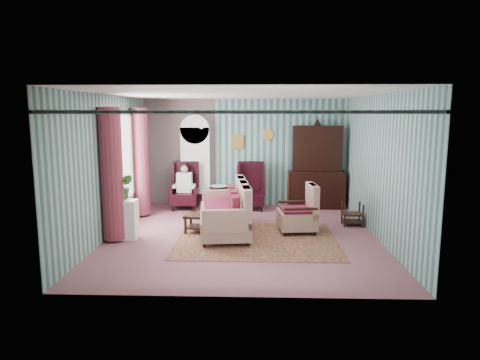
{
  "coord_description": "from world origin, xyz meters",
  "views": [
    {
      "loc": [
        0.24,
        -8.63,
        2.54
      ],
      "look_at": [
        -0.07,
        0.6,
        1.08
      ],
      "focal_mm": 32.0,
      "sensor_mm": 36.0,
      "label": 1
    }
  ],
  "objects_px": {
    "dresser_hutch": "(317,164)",
    "wingback_left": "(185,186)",
    "plant_stand": "(124,220)",
    "sofa": "(224,211)",
    "round_side_table": "(219,197)",
    "bookcase": "(196,165)",
    "coffee_table": "(205,224)",
    "seated_woman": "(185,187)",
    "wingback_right": "(251,186)",
    "floral_armchair": "(297,212)",
    "nest_table": "(352,214)"
  },
  "relations": [
    {
      "from": "wingback_right",
      "to": "round_side_table",
      "type": "height_order",
      "value": "wingback_right"
    },
    {
      "from": "bookcase",
      "to": "floral_armchair",
      "type": "xyz_separation_m",
      "value": [
        2.51,
        -2.52,
        -0.68
      ]
    },
    {
      "from": "bookcase",
      "to": "seated_woman",
      "type": "bearing_deg",
      "value": -122.66
    },
    {
      "from": "bookcase",
      "to": "floral_armchair",
      "type": "height_order",
      "value": "bookcase"
    },
    {
      "from": "wingback_right",
      "to": "plant_stand",
      "type": "xyz_separation_m",
      "value": [
        -2.55,
        -2.75,
        -0.22
      ]
    },
    {
      "from": "wingback_right",
      "to": "coffee_table",
      "type": "relative_size",
      "value": 1.5
    },
    {
      "from": "sofa",
      "to": "coffee_table",
      "type": "bearing_deg",
      "value": 80.2
    },
    {
      "from": "wingback_right",
      "to": "dresser_hutch",
      "type": "bearing_deg",
      "value": 8.77
    },
    {
      "from": "wingback_left",
      "to": "round_side_table",
      "type": "bearing_deg",
      "value": 9.46
    },
    {
      "from": "sofa",
      "to": "round_side_table",
      "type": "bearing_deg",
      "value": 0.54
    },
    {
      "from": "round_side_table",
      "to": "wingback_left",
      "type": "bearing_deg",
      "value": -170.54
    },
    {
      "from": "plant_stand",
      "to": "sofa",
      "type": "height_order",
      "value": "sofa"
    },
    {
      "from": "bookcase",
      "to": "seated_woman",
      "type": "xyz_separation_m",
      "value": [
        -0.25,
        -0.39,
        -0.53
      ]
    },
    {
      "from": "wingback_left",
      "to": "seated_woman",
      "type": "distance_m",
      "value": 0.04
    },
    {
      "from": "round_side_table",
      "to": "sofa",
      "type": "distance_m",
      "value": 2.43
    },
    {
      "from": "bookcase",
      "to": "nest_table",
      "type": "distance_m",
      "value": 4.37
    },
    {
      "from": "seated_woman",
      "to": "floral_armchair",
      "type": "height_order",
      "value": "seated_woman"
    },
    {
      "from": "wingback_right",
      "to": "nest_table",
      "type": "relative_size",
      "value": 2.31
    },
    {
      "from": "floral_armchair",
      "to": "seated_woman",
      "type": "bearing_deg",
      "value": 46.26
    },
    {
      "from": "dresser_hutch",
      "to": "nest_table",
      "type": "relative_size",
      "value": 4.37
    },
    {
      "from": "dresser_hutch",
      "to": "wingback_left",
      "type": "height_order",
      "value": "dresser_hutch"
    },
    {
      "from": "wingback_right",
      "to": "nest_table",
      "type": "distance_m",
      "value": 2.81
    },
    {
      "from": "bookcase",
      "to": "round_side_table",
      "type": "distance_m",
      "value": 1.07
    },
    {
      "from": "seated_woman",
      "to": "round_side_table",
      "type": "relative_size",
      "value": 1.97
    },
    {
      "from": "seated_woman",
      "to": "round_side_table",
      "type": "xyz_separation_m",
      "value": [
        0.9,
        0.15,
        -0.29
      ]
    },
    {
      "from": "dresser_hutch",
      "to": "coffee_table",
      "type": "xyz_separation_m",
      "value": [
        -2.71,
        -2.5,
        -0.99
      ]
    },
    {
      "from": "round_side_table",
      "to": "bookcase",
      "type": "bearing_deg",
      "value": 159.73
    },
    {
      "from": "bookcase",
      "to": "sofa",
      "type": "relative_size",
      "value": 1.01
    },
    {
      "from": "dresser_hutch",
      "to": "floral_armchair",
      "type": "distance_m",
      "value": 2.62
    },
    {
      "from": "wingback_right",
      "to": "floral_armchair",
      "type": "relative_size",
      "value": 1.42
    },
    {
      "from": "wingback_left",
      "to": "nest_table",
      "type": "bearing_deg",
      "value": -20.85
    },
    {
      "from": "wingback_left",
      "to": "coffee_table",
      "type": "xyz_separation_m",
      "value": [
        0.79,
        -2.23,
        -0.43
      ]
    },
    {
      "from": "floral_armchair",
      "to": "plant_stand",
      "type": "bearing_deg",
      "value": 93.77
    },
    {
      "from": "dresser_hutch",
      "to": "wingback_right",
      "type": "bearing_deg",
      "value": -171.23
    },
    {
      "from": "bookcase",
      "to": "coffee_table",
      "type": "xyz_separation_m",
      "value": [
        0.54,
        -2.62,
        -0.93
      ]
    },
    {
      "from": "bookcase",
      "to": "dresser_hutch",
      "type": "bearing_deg",
      "value": -2.11
    },
    {
      "from": "nest_table",
      "to": "floral_armchair",
      "type": "distance_m",
      "value": 1.44
    },
    {
      "from": "dresser_hutch",
      "to": "floral_armchair",
      "type": "xyz_separation_m",
      "value": [
        -0.74,
        -2.4,
        -0.74
      ]
    },
    {
      "from": "wingback_left",
      "to": "coffee_table",
      "type": "height_order",
      "value": "wingback_left"
    },
    {
      "from": "dresser_hutch",
      "to": "seated_woman",
      "type": "relative_size",
      "value": 2.0
    },
    {
      "from": "seated_woman",
      "to": "dresser_hutch",
      "type": "bearing_deg",
      "value": 4.41
    },
    {
      "from": "round_side_table",
      "to": "nest_table",
      "type": "distance_m",
      "value": 3.6
    },
    {
      "from": "plant_stand",
      "to": "floral_armchair",
      "type": "distance_m",
      "value": 3.62
    },
    {
      "from": "plant_stand",
      "to": "coffee_table",
      "type": "height_order",
      "value": "plant_stand"
    },
    {
      "from": "plant_stand",
      "to": "coffee_table",
      "type": "distance_m",
      "value": 1.68
    },
    {
      "from": "plant_stand",
      "to": "coffee_table",
      "type": "xyz_separation_m",
      "value": [
        1.59,
        0.52,
        -0.21
      ]
    },
    {
      "from": "floral_armchair",
      "to": "wingback_left",
      "type": "bearing_deg",
      "value": 46.26
    },
    {
      "from": "wingback_left",
      "to": "round_side_table",
      "type": "relative_size",
      "value": 2.08
    },
    {
      "from": "wingback_left",
      "to": "wingback_right",
      "type": "height_order",
      "value": "same"
    },
    {
      "from": "wingback_left",
      "to": "wingback_right",
      "type": "bearing_deg",
      "value": 0.0
    }
  ]
}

